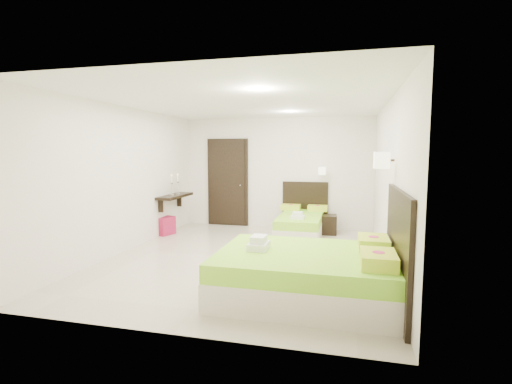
% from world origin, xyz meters
% --- Properties ---
extents(floor, '(5.50, 5.50, 0.00)m').
position_xyz_m(floor, '(0.00, 0.00, 0.00)').
color(floor, '#BCB09C').
rests_on(floor, ground).
extents(bed_single, '(1.06, 1.77, 1.46)m').
position_xyz_m(bed_single, '(0.70, 1.95, 0.27)').
color(bed_single, beige).
rests_on(bed_single, ground).
extents(bed_double, '(2.17, 1.85, 1.79)m').
position_xyz_m(bed_double, '(1.25, -1.47, 0.32)').
color(bed_double, beige).
rests_on(bed_double, ground).
extents(nightstand, '(0.49, 0.44, 0.42)m').
position_xyz_m(nightstand, '(1.21, 2.25, 0.21)').
color(nightstand, black).
rests_on(nightstand, ground).
extents(ottoman, '(0.49, 0.49, 0.39)m').
position_xyz_m(ottoman, '(-2.25, 1.35, 0.19)').
color(ottoman, maroon).
rests_on(ottoman, ground).
extents(door, '(1.02, 0.15, 2.14)m').
position_xyz_m(door, '(-1.20, 2.70, 1.05)').
color(door, black).
rests_on(door, ground).
extents(console_shelf, '(0.35, 1.20, 0.78)m').
position_xyz_m(console_shelf, '(-2.08, 1.60, 0.82)').
color(console_shelf, black).
rests_on(console_shelf, ground).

